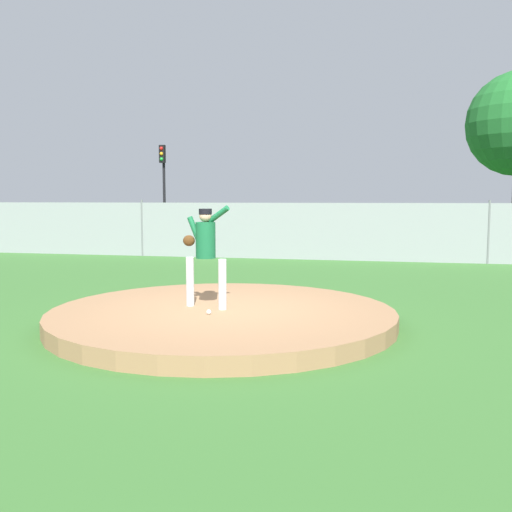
{
  "coord_description": "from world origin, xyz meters",
  "views": [
    {
      "loc": [
        2.45,
        -8.68,
        2.02
      ],
      "look_at": [
        0.32,
        1.06,
        1.01
      ],
      "focal_mm": 39.74,
      "sensor_mm": 36.0,
      "label": 1
    }
  ],
  "objects_px": {
    "parked_car_slate": "(227,226)",
    "traffic_cone_orange": "(489,239)",
    "pitcher_youth": "(205,247)",
    "parked_car_white": "(405,230)",
    "baseball": "(209,312)",
    "traffic_light_near": "(163,175)"
  },
  "relations": [
    {
      "from": "baseball",
      "to": "parked_car_white",
      "type": "bearing_deg",
      "value": 77.01
    },
    {
      "from": "pitcher_youth",
      "to": "baseball",
      "type": "relative_size",
      "value": 22.52
    },
    {
      "from": "pitcher_youth",
      "to": "parked_car_slate",
      "type": "height_order",
      "value": "pitcher_youth"
    },
    {
      "from": "traffic_cone_orange",
      "to": "baseball",
      "type": "bearing_deg",
      "value": -111.83
    },
    {
      "from": "traffic_cone_orange",
      "to": "traffic_light_near",
      "type": "distance_m",
      "value": 16.0
    },
    {
      "from": "baseball",
      "to": "traffic_light_near",
      "type": "height_order",
      "value": "traffic_light_near"
    },
    {
      "from": "parked_car_slate",
      "to": "parked_car_white",
      "type": "bearing_deg",
      "value": -0.18
    },
    {
      "from": "parked_car_slate",
      "to": "traffic_cone_orange",
      "type": "distance_m",
      "value": 11.43
    },
    {
      "from": "parked_car_white",
      "to": "traffic_light_near",
      "type": "xyz_separation_m",
      "value": [
        -11.97,
        4.2,
        2.48
      ]
    },
    {
      "from": "parked_car_slate",
      "to": "traffic_cone_orange",
      "type": "xyz_separation_m",
      "value": [
        11.11,
        2.62,
        -0.57
      ]
    },
    {
      "from": "traffic_cone_orange",
      "to": "traffic_light_near",
      "type": "bearing_deg",
      "value": 174.33
    },
    {
      "from": "parked_car_white",
      "to": "traffic_cone_orange",
      "type": "distance_m",
      "value": 4.55
    },
    {
      "from": "traffic_light_near",
      "to": "parked_car_slate",
      "type": "bearing_deg",
      "value": -42.67
    },
    {
      "from": "baseball",
      "to": "parked_car_slate",
      "type": "xyz_separation_m",
      "value": [
        -3.9,
        15.37,
        0.54
      ]
    },
    {
      "from": "parked_car_slate",
      "to": "traffic_light_near",
      "type": "xyz_separation_m",
      "value": [
        -4.53,
        4.17,
        2.43
      ]
    },
    {
      "from": "parked_car_slate",
      "to": "traffic_light_near",
      "type": "distance_m",
      "value": 6.62
    },
    {
      "from": "parked_car_slate",
      "to": "traffic_light_near",
      "type": "height_order",
      "value": "traffic_light_near"
    },
    {
      "from": "baseball",
      "to": "traffic_cone_orange",
      "type": "relative_size",
      "value": 0.13
    },
    {
      "from": "baseball",
      "to": "traffic_light_near",
      "type": "bearing_deg",
      "value": 113.33
    },
    {
      "from": "pitcher_youth",
      "to": "parked_car_slate",
      "type": "bearing_deg",
      "value": 103.95
    },
    {
      "from": "parked_car_slate",
      "to": "traffic_cone_orange",
      "type": "relative_size",
      "value": 8.81
    },
    {
      "from": "parked_car_slate",
      "to": "pitcher_youth",
      "type": "bearing_deg",
      "value": -76.05
    }
  ]
}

